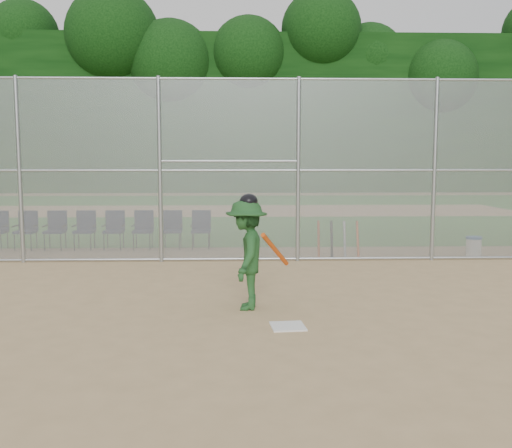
{
  "coord_description": "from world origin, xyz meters",
  "views": [
    {
      "loc": [
        -0.32,
        -7.42,
        2.19
      ],
      "look_at": [
        0.0,
        2.5,
        1.1
      ],
      "focal_mm": 40.0,
      "sensor_mm": 36.0,
      "label": 1
    }
  ],
  "objects": [
    {
      "name": "ground",
      "position": [
        0.0,
        0.0,
        0.0
      ],
      "size": [
        100.0,
        100.0,
        0.0
      ],
      "primitive_type": "plane",
      "color": "tan",
      "rests_on": "ground"
    },
    {
      "name": "grass_strip",
      "position": [
        0.0,
        18.0,
        0.01
      ],
      "size": [
        100.0,
        100.0,
        0.0
      ],
      "primitive_type": "plane",
      "color": "#2B6D20",
      "rests_on": "ground"
    },
    {
      "name": "dirt_patch_far",
      "position": [
        0.0,
        18.0,
        0.01
      ],
      "size": [
        24.0,
        24.0,
        0.0
      ],
      "primitive_type": "plane",
      "color": "tan",
      "rests_on": "ground"
    },
    {
      "name": "backstop_fence",
      "position": [
        0.0,
        5.0,
        2.07
      ],
      "size": [
        16.09,
        0.09,
        4.0
      ],
      "color": "gray",
      "rests_on": "ground"
    },
    {
      "name": "treeline",
      "position": [
        0.0,
        20.0,
        5.5
      ],
      "size": [
        81.0,
        60.0,
        11.0
      ],
      "color": "black",
      "rests_on": "ground"
    },
    {
      "name": "home_plate",
      "position": [
        0.34,
        -0.06,
        0.01
      ],
      "size": [
        0.48,
        0.48,
        0.02
      ],
      "primitive_type": "cube",
      "rotation": [
        0.0,
        0.0,
        0.09
      ],
      "color": "white",
      "rests_on": "ground"
    },
    {
      "name": "batter_at_plate",
      "position": [
        -0.19,
        0.93,
        0.83
      ],
      "size": [
        0.98,
        1.28,
        1.72
      ],
      "color": "#1E4B21",
      "rests_on": "ground"
    },
    {
      "name": "water_cooler",
      "position": [
        5.15,
        5.48,
        0.23
      ],
      "size": [
        0.36,
        0.36,
        0.46
      ],
      "color": "white",
      "rests_on": "ground"
    },
    {
      "name": "spare_bats",
      "position": [
        1.98,
        5.44,
        0.42
      ],
      "size": [
        0.96,
        0.3,
        0.85
      ],
      "color": "#D84C14",
      "rests_on": "ground"
    },
    {
      "name": "chair_1",
      "position": [
        -5.6,
        6.8,
        0.48
      ],
      "size": [
        0.54,
        0.52,
        0.96
      ],
      "primitive_type": null,
      "color": "#0E1935",
      "rests_on": "ground"
    },
    {
      "name": "chair_2",
      "position": [
        -4.88,
        6.8,
        0.48
      ],
      "size": [
        0.54,
        0.52,
        0.96
      ],
      "primitive_type": null,
      "color": "#0E1935",
      "rests_on": "ground"
    },
    {
      "name": "chair_3",
      "position": [
        -4.15,
        6.8,
        0.48
      ],
      "size": [
        0.54,
        0.52,
        0.96
      ],
      "primitive_type": null,
      "color": "#0E1935",
      "rests_on": "ground"
    },
    {
      "name": "chair_4",
      "position": [
        -3.42,
        6.8,
        0.48
      ],
      "size": [
        0.54,
        0.52,
        0.96
      ],
      "primitive_type": null,
      "color": "#0E1935",
      "rests_on": "ground"
    },
    {
      "name": "chair_5",
      "position": [
        -2.7,
        6.8,
        0.48
      ],
      "size": [
        0.54,
        0.52,
        0.96
      ],
      "primitive_type": null,
      "color": "#0E1935",
      "rests_on": "ground"
    },
    {
      "name": "chair_6",
      "position": [
        -1.97,
        6.8,
        0.48
      ],
      "size": [
        0.54,
        0.52,
        0.96
      ],
      "primitive_type": null,
      "color": "#0E1935",
      "rests_on": "ground"
    },
    {
      "name": "chair_7",
      "position": [
        -1.25,
        6.8,
        0.48
      ],
      "size": [
        0.54,
        0.52,
        0.96
      ],
      "primitive_type": null,
      "color": "#0E1935",
      "rests_on": "ground"
    }
  ]
}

